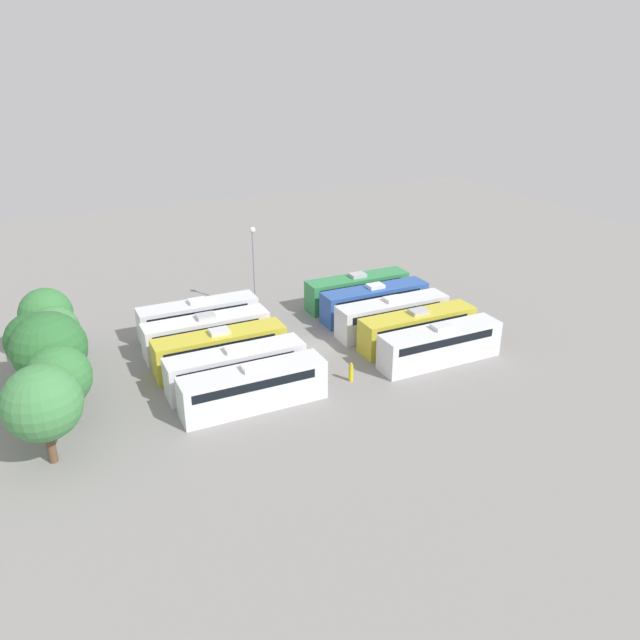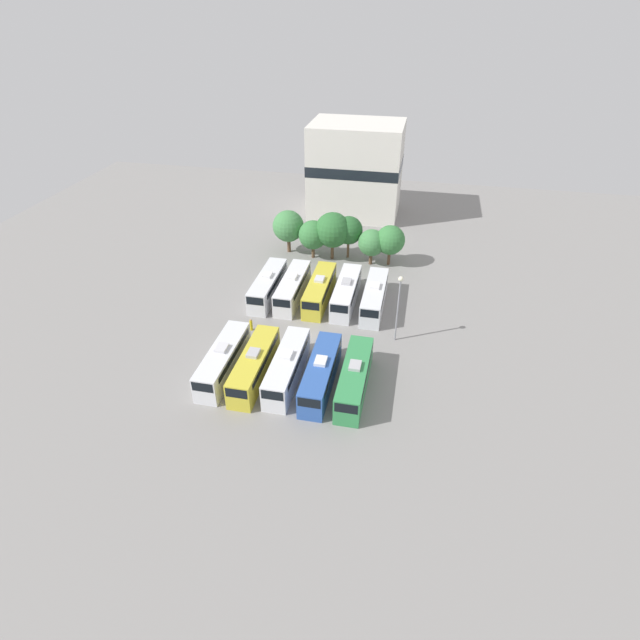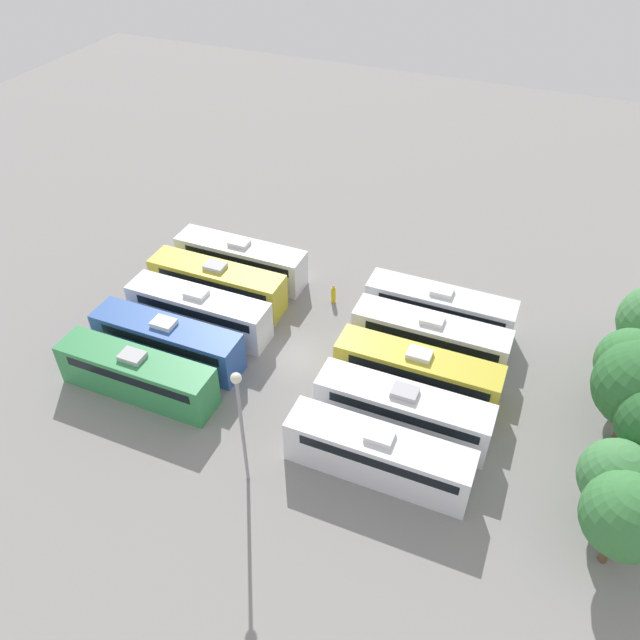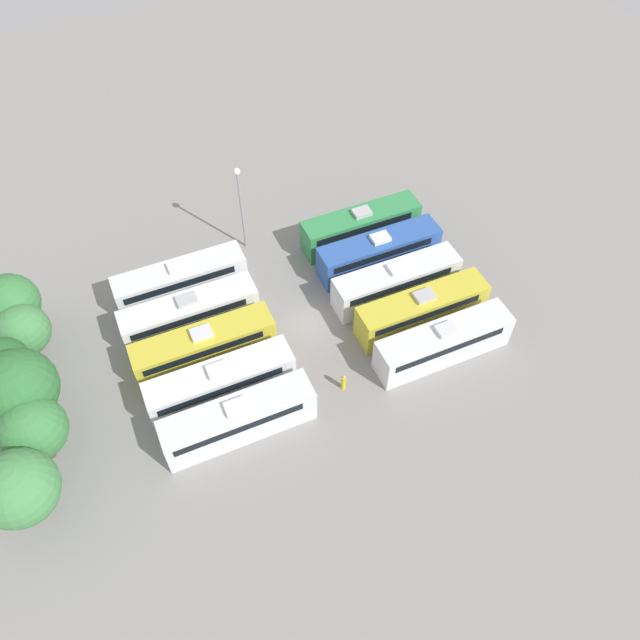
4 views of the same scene
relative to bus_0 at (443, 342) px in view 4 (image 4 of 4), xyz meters
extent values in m
plane|color=gray|center=(7.25, 8.55, -1.72)|extent=(125.23, 125.23, 0.00)
cube|color=silver|center=(0.00, -0.03, -0.15)|extent=(2.58, 11.07, 3.14)
cube|color=black|center=(0.00, 0.24, 0.72)|extent=(2.62, 9.41, 0.69)
cube|color=black|center=(0.00, -5.56, 0.72)|extent=(2.27, 0.08, 1.10)
cube|color=silver|center=(0.00, -0.03, 1.59)|extent=(1.20, 1.60, 0.35)
cube|color=gold|center=(3.64, -0.19, -0.15)|extent=(2.58, 11.07, 3.14)
cube|color=black|center=(3.64, 0.09, 0.72)|extent=(2.62, 9.41, 0.69)
cube|color=black|center=(3.64, -5.71, 0.72)|extent=(2.27, 0.08, 1.10)
cube|color=#B2B2B7|center=(3.64, -0.19, 1.59)|extent=(1.20, 1.60, 0.35)
cube|color=silver|center=(7.18, 0.27, -0.15)|extent=(2.58, 11.07, 3.14)
cube|color=black|center=(7.18, 0.55, 0.72)|extent=(2.62, 9.41, 0.69)
cube|color=black|center=(7.18, -5.26, 0.72)|extent=(2.27, 0.08, 1.10)
cube|color=white|center=(7.18, 0.27, 1.59)|extent=(1.20, 1.60, 0.35)
cube|color=#2D56A8|center=(10.96, -0.03, -0.15)|extent=(2.58, 11.07, 3.14)
cube|color=black|center=(10.96, 0.25, 0.72)|extent=(2.62, 9.41, 0.69)
cube|color=black|center=(10.96, -5.55, 0.72)|extent=(2.27, 0.08, 1.10)
cube|color=white|center=(10.96, -0.03, 1.59)|extent=(1.20, 1.60, 0.35)
cube|color=#338C4C|center=(14.58, -0.04, -0.15)|extent=(2.58, 11.07, 3.14)
cube|color=black|center=(14.58, 0.24, 0.72)|extent=(2.62, 9.41, 0.69)
cube|color=black|center=(14.58, -5.57, 0.72)|extent=(2.27, 0.08, 1.10)
cube|color=#B2B2B7|center=(14.58, -0.04, 1.59)|extent=(1.20, 1.60, 0.35)
cube|color=silver|center=(-0.01, 16.82, -0.15)|extent=(2.58, 11.07, 3.14)
cube|color=black|center=(-0.01, 17.10, 0.72)|extent=(2.62, 9.41, 0.69)
cube|color=black|center=(-0.01, 11.30, 0.72)|extent=(2.27, 0.08, 1.10)
cube|color=white|center=(-0.01, 16.82, 1.59)|extent=(1.20, 1.60, 0.35)
cube|color=silver|center=(3.46, 17.01, -0.15)|extent=(2.58, 11.07, 3.14)
cube|color=black|center=(3.46, 17.28, 0.72)|extent=(2.62, 9.41, 0.69)
cube|color=black|center=(3.46, 11.48, 0.72)|extent=(2.27, 0.08, 1.10)
cube|color=white|center=(3.46, 17.01, 1.59)|extent=(1.20, 1.60, 0.35)
cube|color=gold|center=(7.20, 17.13, -0.15)|extent=(2.58, 11.07, 3.14)
cube|color=black|center=(7.20, 17.41, 0.72)|extent=(2.62, 9.41, 0.69)
cube|color=black|center=(7.20, 11.61, 0.72)|extent=(2.27, 0.08, 1.10)
cube|color=silver|center=(7.20, 17.13, 1.59)|extent=(1.20, 1.60, 0.35)
cube|color=white|center=(10.83, 17.22, -0.15)|extent=(2.58, 11.07, 3.14)
cube|color=black|center=(10.83, 17.50, 0.72)|extent=(2.62, 9.41, 0.69)
cube|color=black|center=(10.83, 11.70, 0.72)|extent=(2.27, 0.08, 1.10)
cube|color=#B2B2B7|center=(10.83, 17.22, 1.59)|extent=(1.20, 1.60, 0.35)
cube|color=silver|center=(14.68, 16.90, -0.15)|extent=(2.58, 11.07, 3.14)
cube|color=black|center=(14.68, 17.17, 0.72)|extent=(2.62, 9.41, 0.69)
cube|color=black|center=(14.68, 11.37, 0.72)|extent=(2.27, 0.08, 1.10)
cube|color=white|center=(14.68, 16.90, 1.59)|extent=(1.20, 1.60, 0.35)
cylinder|color=gold|center=(0.33, 8.40, -1.02)|extent=(0.36, 0.36, 1.40)
sphere|color=tan|center=(0.33, 8.40, -0.20)|extent=(0.24, 0.24, 0.24)
cylinder|color=gray|center=(18.08, 10.00, 2.41)|extent=(0.20, 0.20, 8.26)
sphere|color=#EAE5C6|center=(18.08, 10.00, 6.72)|extent=(0.60, 0.60, 0.60)
cylinder|color=brown|center=(-0.78, 31.01, -0.38)|extent=(0.57, 0.57, 2.67)
sphere|color=#428447|center=(-0.78, 31.01, 2.69)|extent=(4.96, 4.96, 4.96)
cylinder|color=brown|center=(3.48, 29.76, -0.57)|extent=(0.49, 0.49, 2.29)
sphere|color=#387A3D|center=(3.48, 29.76, 2.14)|extent=(4.48, 4.48, 4.48)
cylinder|color=brown|center=(6.52, 30.03, -0.25)|extent=(0.50, 0.50, 2.94)
sphere|color=#2D6B33|center=(6.52, 30.03, 3.11)|extent=(5.41, 5.41, 5.41)
cylinder|color=brown|center=(8.87, 30.94, -0.18)|extent=(0.38, 0.38, 3.08)
sphere|color=#28602D|center=(8.87, 30.94, 2.88)|extent=(4.35, 4.35, 4.35)
cylinder|color=brown|center=(12.67, 29.40, -0.65)|extent=(0.52, 0.52, 2.15)
sphere|color=#428447|center=(12.67, 29.40, 1.86)|extent=(4.08, 4.08, 4.08)
cylinder|color=brown|center=(15.42, 29.79, -0.45)|extent=(0.47, 0.47, 2.54)
sphere|color=#387A3D|center=(15.42, 29.79, 2.38)|extent=(4.45, 4.45, 4.45)
camera|label=1|loc=(-38.67, 29.99, 22.90)|focal=35.00mm
camera|label=2|loc=(19.32, -40.03, 33.98)|focal=28.00mm
camera|label=3|loc=(37.12, 22.58, 29.32)|focal=35.00mm
camera|label=4|loc=(-22.86, 20.57, 38.80)|focal=35.00mm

